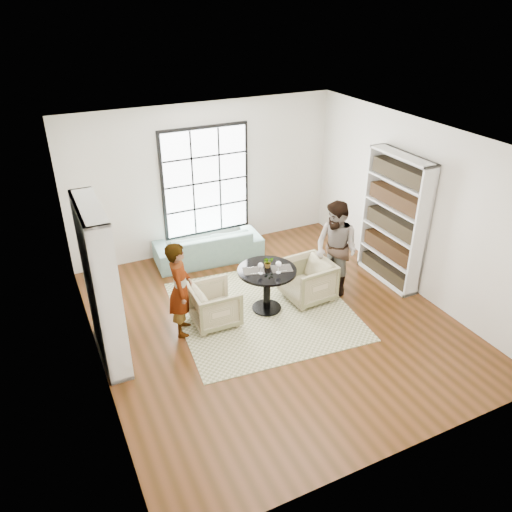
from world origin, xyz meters
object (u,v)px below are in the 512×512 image
pedestal_table (267,281)px  sofa (208,245)px  wine_glass_right (279,265)px  wine_glass_left (261,266)px  flower_centerpiece (268,262)px  armchair_left (215,305)px  armchair_right (307,280)px  person_left (180,289)px  person_right (336,249)px

pedestal_table → sofa: bearing=96.8°
sofa → wine_glass_right: 2.38m
wine_glass_left → flower_centerpiece: wine_glass_left is taller
armchair_left → flower_centerpiece: 1.11m
armchair_right → flower_centerpiece: flower_centerpiece is taller
pedestal_table → person_left: (-1.48, 0.02, 0.22)m
armchair_left → wine_glass_right: (1.05, -0.19, 0.59)m
sofa → person_right: size_ratio=1.23×
sofa → wine_glass_left: 2.26m
pedestal_table → wine_glass_left: wine_glass_left is taller
armchair_right → wine_glass_right: 0.89m
pedestal_table → person_left: bearing=179.1°
pedestal_table → armchair_left: (-0.93, 0.02, -0.23)m
flower_centerpiece → sofa: bearing=98.3°
armchair_right → flower_centerpiece: 0.90m
armchair_right → person_right: 0.74m
armchair_right → person_right: bearing=86.9°
flower_centerpiece → pedestal_table: bearing=-126.2°
sofa → person_right: person_right is taller
armchair_right → person_left: size_ratio=0.51×
sofa → person_left: 2.46m
sofa → wine_glass_left: bearing=96.6°
person_left → pedestal_table: bearing=-71.4°
sofa → armchair_left: bearing=76.0°
armchair_right → flower_centerpiece: bearing=-98.1°
armchair_right → armchair_left: bearing=-93.9°
armchair_right → wine_glass_left: size_ratio=4.05×
pedestal_table → armchair_right: pedestal_table is taller
pedestal_table → person_right: bearing=0.0°
person_right → wine_glass_left: bearing=-104.1°
pedestal_table → wine_glass_right: (0.12, -0.17, 0.37)m
armchair_left → armchair_right: armchair_right is taller
sofa → armchair_left: armchair_left is taller
pedestal_table → armchair_left: pedestal_table is taller
sofa → person_left: bearing=63.5°
wine_glass_left → armchair_right: bearing=4.3°
wine_glass_right → flower_centerpiece: wine_glass_right is taller
armchair_left → wine_glass_right: bearing=-99.1°
pedestal_table → wine_glass_right: 0.42m
wine_glass_right → armchair_left: bearing=169.6°
wine_glass_left → wine_glass_right: bearing=-19.8°
wine_glass_right → pedestal_table: bearing=125.7°
person_left → wine_glass_right: (1.60, -0.19, 0.14)m
armchair_left → person_left: (-0.55, 0.00, 0.45)m
person_right → wine_glass_left: 1.50m
armchair_right → wine_glass_right: size_ratio=3.83×
pedestal_table → person_right: 1.37m
person_right → person_left: bearing=-107.2°
sofa → wine_glass_left: wine_glass_left is taller
pedestal_table → flower_centerpiece: size_ratio=5.11×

